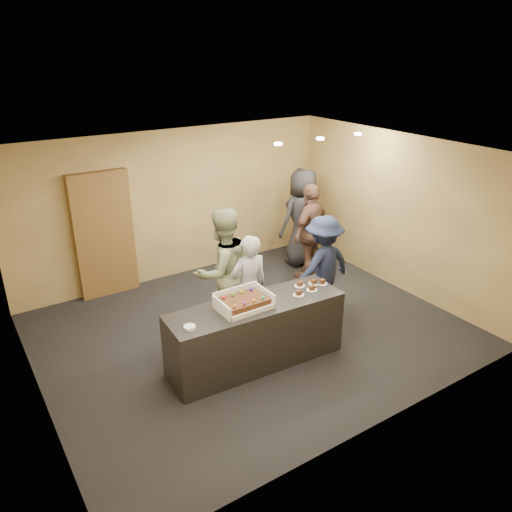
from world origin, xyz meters
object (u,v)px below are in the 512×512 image
Objects in this scene: sheet_cake at (244,301)px; person_navy_man at (323,266)px; plate_stack at (190,327)px; person_brown_extra at (311,232)px; person_sage_man at (223,272)px; person_server_grey at (249,287)px; storage_cabinet at (104,235)px; cake_box at (243,304)px; person_dark_suit at (302,218)px; serving_counter at (256,333)px.

person_navy_man reaches higher than sheet_cake.
plate_stack is 0.08× the size of person_brown_extra.
plate_stack is 1.52m from person_sage_man.
person_server_grey is 0.98× the size of person_navy_man.
storage_cabinet is 1.21× the size of person_brown_extra.
cake_box is 0.38× the size of person_brown_extra.
person_dark_suit is (0.92, 1.72, 0.14)m from person_navy_man.
sheet_cake is at bearing 15.32° from person_navy_man.
cake_box reaches higher than sheet_cake.
person_dark_suit reaches higher than plate_stack.
person_sage_man reaches higher than person_dark_suit.
serving_counter is 0.58m from sheet_cake.
plate_stack is at bearing 8.26° from person_brown_extra.
person_dark_suit is (3.58, -0.80, -0.12)m from storage_cabinet.
storage_cabinet is at bearing -68.60° from person_sage_man.
person_dark_suit reaches higher than serving_counter.
sheet_cake is 0.36× the size of person_server_grey.
person_navy_man is at bearing 61.14° from person_dark_suit.
sheet_cake is at bearing 5.47° from plate_stack.
plate_stack is (0.01, -3.20, -0.16)m from storage_cabinet.
person_server_grey is 2.31m from person_brown_extra.
person_dark_suit is (2.28, 1.68, 0.16)m from person_server_grey.
person_dark_suit is (0.26, 0.57, 0.06)m from person_brown_extra.
person_sage_man is at bearing 75.58° from cake_box.
person_sage_man is at bearing -53.86° from person_server_grey.
storage_cabinet is 3.18× the size of cake_box.
person_sage_man is at bearing 27.22° from person_dark_suit.
sheet_cake is 0.30× the size of person_dark_suit.
cake_box is at bearing 39.22° from person_dark_suit.
person_navy_man is at bearing 39.14° from person_brown_extra.
cake_box is at bearing 7.21° from plate_stack.
person_brown_extra is (3.32, -1.37, -0.18)m from storage_cabinet.
serving_counter is 1.51× the size of person_server_grey.
sheet_cake is at bearing -90.92° from cake_box.
sheet_cake is 0.82m from plate_stack.
cake_box is 1.17× the size of sheet_cake.
serving_counter is at bearing -72.23° from storage_cabinet.
serving_counter is at bearing 16.41° from person_brown_extra.
serving_counter is 3.34m from storage_cabinet.
storage_cabinet is 1.35× the size of person_server_grey.
plate_stack is 0.09× the size of person_server_grey.
person_server_grey reaches higher than plate_stack.
person_dark_suit is at bearing -139.01° from person_server_grey.
person_dark_suit is (2.50, 1.32, -0.01)m from person_sage_man.
person_navy_man is (1.65, 0.60, 0.37)m from serving_counter.
sheet_cake is (-0.00, -0.03, 0.05)m from cake_box.
person_sage_man reaches higher than person_navy_man.
storage_cabinet reaches higher than person_brown_extra.
serving_counter is 16.79× the size of plate_stack.
person_navy_man is 1.33m from person_brown_extra.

